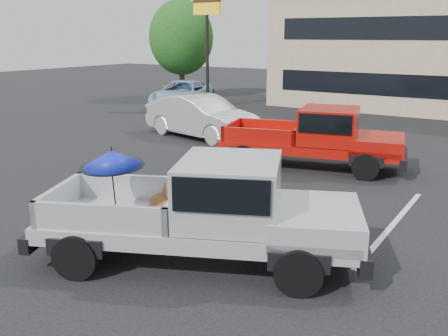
{
  "coord_description": "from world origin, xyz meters",
  "views": [
    {
      "loc": [
        5.33,
        -8.23,
        3.89
      ],
      "look_at": [
        0.1,
        -0.09,
        1.3
      ],
      "focal_mm": 40.0,
      "sensor_mm": 36.0,
      "label": 1
    }
  ],
  "objects": [
    {
      "name": "silver_pickup",
      "position": [
        0.84,
        -1.5,
        1.05
      ],
      "size": [
        6.0,
        4.1,
        2.06
      ],
      "rotation": [
        0.0,
        0.0,
        0.42
      ],
      "color": "black",
      "rests_on": "ground"
    },
    {
      "name": "tree_left",
      "position": [
        -14.0,
        17.0,
        3.73
      ],
      "size": [
        3.96,
        3.96,
        6.02
      ],
      "color": "#332114",
      "rests_on": "ground"
    },
    {
      "name": "blue_suv",
      "position": [
        -11.39,
        13.6,
        0.74
      ],
      "size": [
        3.98,
        5.8,
        1.47
      ],
      "primitive_type": "imported",
      "rotation": [
        0.0,
        0.0,
        0.32
      ],
      "color": "#96B9E0",
      "rests_on": "ground"
    },
    {
      "name": "stripe_right",
      "position": [
        3.0,
        2.0,
        0.0
      ],
      "size": [
        0.12,
        5.0,
        0.01
      ],
      "primitive_type": "cube",
      "color": "silver",
      "rests_on": "ground"
    },
    {
      "name": "motel_sign",
      "position": [
        -10.0,
        14.0,
        4.65
      ],
      "size": [
        1.6,
        0.22,
        6.0
      ],
      "color": "black",
      "rests_on": "ground"
    },
    {
      "name": "ground",
      "position": [
        0.0,
        0.0,
        0.0
      ],
      "size": [
        90.0,
        90.0,
        0.0
      ],
      "primitive_type": "plane",
      "color": "black",
      "rests_on": "ground"
    },
    {
      "name": "stripe_left",
      "position": [
        -3.0,
        2.0,
        0.0
      ],
      "size": [
        0.12,
        5.0,
        0.01
      ],
      "primitive_type": "cube",
      "color": "silver",
      "rests_on": "ground"
    },
    {
      "name": "red_pickup",
      "position": [
        -0.06,
        5.6,
        1.0
      ],
      "size": [
        5.83,
        3.17,
        1.82
      ],
      "rotation": [
        0.0,
        0.0,
        0.24
      ],
      "color": "black",
      "rests_on": "ground"
    },
    {
      "name": "silver_sedan",
      "position": [
        -5.79,
        7.46,
        0.82
      ],
      "size": [
        5.22,
        2.73,
        1.64
      ],
      "primitive_type": "imported",
      "rotation": [
        0.0,
        0.0,
        1.36
      ],
      "color": "#AAABB1",
      "rests_on": "ground"
    }
  ]
}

